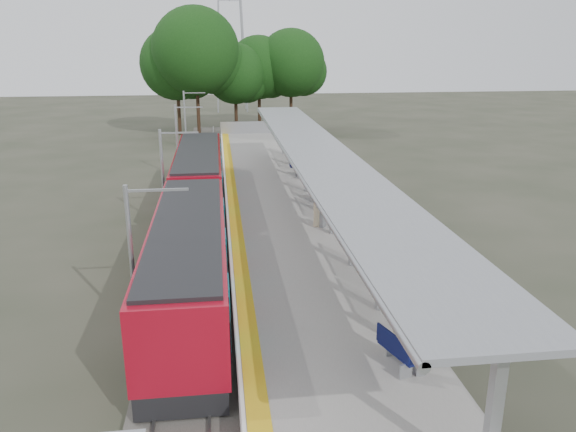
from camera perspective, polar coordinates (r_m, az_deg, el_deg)
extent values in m
cube|color=#59544C|center=(32.45, -8.97, -0.24)|extent=(3.00, 70.00, 0.24)
cube|color=gray|center=(32.48, -1.05, 0.69)|extent=(6.00, 50.00, 1.00)
cube|color=gold|center=(32.18, -5.58, 1.40)|extent=(0.60, 50.00, 0.02)
cube|color=#9EA0A5|center=(56.59, -3.80, 8.97)|extent=(6.00, 0.10, 1.20)
cube|color=black|center=(21.56, -9.80, -8.06)|extent=(2.50, 13.50, 0.70)
cube|color=#9F0B1C|center=(20.93, -10.02, -4.10)|extent=(2.65, 13.50, 2.50)
cube|color=black|center=(20.91, -10.03, -3.97)|extent=(2.72, 12.96, 1.20)
cube|color=black|center=(20.49, -10.21, -0.71)|extent=(2.40, 12.82, 0.15)
cube|color=#0C6B7B|center=(20.95, -6.28, -4.35)|extent=(0.04, 1.30, 2.00)
cylinder|color=black|center=(17.57, -10.36, -15.54)|extent=(2.20, 0.70, 0.70)
cube|color=black|center=(34.83, -8.91, 1.89)|extent=(2.50, 13.50, 0.70)
cube|color=#9F0B1C|center=(34.44, -9.03, 4.45)|extent=(2.65, 13.50, 2.50)
cube|color=black|center=(34.43, -9.03, 4.54)|extent=(2.72, 12.96, 1.20)
cube|color=black|center=(34.18, -9.13, 6.58)|extent=(2.40, 12.82, 0.15)
cube|color=#0C6B7B|center=(34.45, -6.75, 4.30)|extent=(0.04, 1.30, 2.00)
cylinder|color=black|center=(30.39, -9.09, -1.01)|extent=(2.20, 0.70, 0.70)
cube|color=black|center=(27.68, -9.38, 0.73)|extent=(2.30, 0.80, 2.40)
cube|color=#9EA0A5|center=(12.56, 20.23, -18.04)|extent=(0.25, 0.25, 3.50)
cube|color=#9EA0A5|center=(15.66, 13.61, -9.95)|extent=(0.25, 0.25, 3.50)
cube|color=#9EA0A5|center=(19.10, 9.47, -4.58)|extent=(0.25, 0.25, 3.50)
cube|color=#9EA0A5|center=(22.73, 6.66, -0.86)|extent=(0.25, 0.25, 3.50)
cube|color=#9EA0A5|center=(26.46, 4.63, 1.82)|extent=(0.25, 0.25, 3.50)
cube|color=#9EA0A5|center=(30.26, 3.11, 3.84)|extent=(0.25, 0.25, 3.50)
cube|color=#9EA0A5|center=(34.11, 1.92, 5.40)|extent=(0.25, 0.25, 3.50)
cube|color=#9EA0A5|center=(37.99, 0.97, 6.64)|extent=(0.25, 0.25, 3.50)
cube|color=#9EA0A5|center=(41.89, 0.20, 7.65)|extent=(0.25, 0.25, 3.50)
cube|color=#9EA0A5|center=(45.80, -0.45, 8.48)|extent=(0.25, 0.25, 3.50)
cube|color=gray|center=(27.88, 3.08, 6.52)|extent=(3.20, 38.00, 0.16)
cylinder|color=#9EA0A5|center=(27.67, -0.10, 6.29)|extent=(0.24, 38.00, 0.24)
cube|color=silver|center=(17.81, 13.38, -8.44)|extent=(0.05, 3.70, 2.20)
cube|color=silver|center=(21.28, 9.70, -3.86)|extent=(0.05, 3.70, 2.20)
cube|color=silver|center=(28.63, 5.17, 1.87)|extent=(0.05, 3.70, 2.20)
cube|color=silver|center=(32.43, 3.69, 3.74)|extent=(0.05, 3.70, 2.20)
cube|color=silver|center=(40.13, 1.56, 6.41)|extent=(0.05, 3.70, 2.20)
cube|color=silver|center=(44.02, 0.77, 7.39)|extent=(0.05, 3.70, 2.20)
cylinder|color=#382316|center=(62.81, -11.01, 10.37)|extent=(0.36, 0.36, 5.03)
sphere|color=#184213|center=(62.43, -11.29, 14.95)|extent=(7.65, 7.65, 7.65)
cylinder|color=#382316|center=(60.92, -9.11, 10.67)|extent=(0.36, 0.36, 5.91)
sphere|color=#184213|center=(60.54, -9.39, 16.23)|extent=(8.98, 8.98, 8.98)
cylinder|color=#382316|center=(63.47, -5.30, 10.34)|extent=(0.36, 0.36, 4.30)
sphere|color=#184213|center=(63.09, -5.41, 14.21)|extent=(6.53, 6.53, 6.53)
cylinder|color=#382316|center=(65.89, -2.92, 10.80)|extent=(0.36, 0.36, 4.65)
sphere|color=#184213|center=(65.52, -2.99, 14.84)|extent=(7.07, 7.07, 7.07)
cylinder|color=#382316|center=(65.72, 0.30, 10.95)|extent=(0.36, 0.36, 4.98)
sphere|color=#184213|center=(65.35, 0.31, 15.29)|extent=(7.56, 7.56, 7.56)
cylinder|color=#9EA0A5|center=(19.54, -15.57, -4.65)|extent=(0.16, 0.16, 5.40)
cube|color=#9EA0A5|center=(18.64, -13.15, 2.58)|extent=(2.00, 0.08, 0.08)
cylinder|color=#9EA0A5|center=(30.93, -12.58, 3.64)|extent=(0.16, 0.16, 5.40)
cube|color=#9EA0A5|center=(30.37, -10.99, 8.31)|extent=(2.00, 0.08, 0.08)
cylinder|color=#9EA0A5|center=(42.65, -11.20, 7.43)|extent=(0.16, 0.16, 5.40)
cube|color=#9EA0A5|center=(42.25, -10.03, 10.83)|extent=(2.00, 0.08, 0.08)
cylinder|color=#9EA0A5|center=(54.50, -10.41, 9.57)|extent=(0.16, 0.16, 5.40)
cube|color=#9EA0A5|center=(54.18, -9.48, 12.24)|extent=(2.00, 0.08, 0.08)
cube|color=#0E1449|center=(16.52, 11.23, -13.39)|extent=(0.91, 1.57, 0.06)
cube|color=#0E1449|center=(16.32, 10.61, -12.56)|extent=(0.54, 1.44, 0.55)
cube|color=#9EA0A5|center=(16.16, 11.86, -15.16)|extent=(0.40, 0.18, 0.44)
cube|color=#9EA0A5|center=(17.13, 10.56, -13.06)|extent=(0.40, 0.18, 0.44)
cube|color=#0E1449|center=(32.35, 2.88, 2.34)|extent=(0.71, 1.52, 0.06)
cube|color=#0E1449|center=(32.25, 2.54, 2.83)|extent=(0.34, 1.45, 0.54)
cube|color=#9EA0A5|center=(31.86, 3.05, 1.67)|extent=(0.39, 0.13, 0.43)
cube|color=#9EA0A5|center=(32.97, 2.70, 2.22)|extent=(0.39, 0.13, 0.43)
cube|color=#0E1449|center=(38.20, 1.21, 4.80)|extent=(1.18, 1.78, 0.07)
cube|color=#0E1449|center=(38.09, 0.87, 5.30)|extent=(0.77, 1.59, 0.63)
cube|color=#9EA0A5|center=(37.60, 1.36, 4.19)|extent=(0.45, 0.25, 0.50)
cube|color=#9EA0A5|center=(38.92, 1.06, 4.64)|extent=(0.45, 0.25, 0.50)
cylinder|color=beige|center=(17.65, 11.21, -10.31)|extent=(0.38, 0.38, 1.42)
cube|color=red|center=(17.28, 11.37, -7.79)|extent=(0.33, 0.18, 0.24)
cylinder|color=beige|center=(27.74, 3.03, 0.48)|extent=(0.41, 0.41, 1.54)
cube|color=red|center=(27.49, 3.06, 2.32)|extent=(0.36, 0.15, 0.26)
cylinder|color=#9EA0A5|center=(27.82, 3.49, -0.21)|extent=(0.55, 0.55, 0.86)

